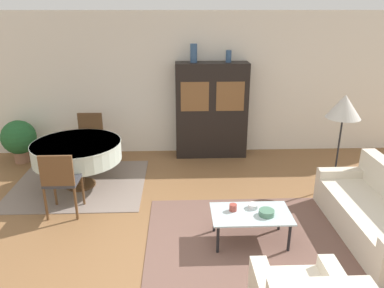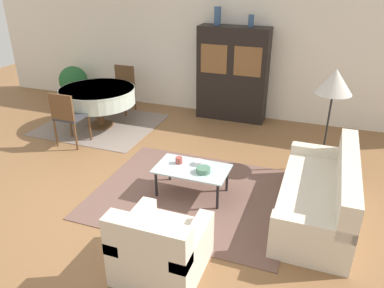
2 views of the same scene
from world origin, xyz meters
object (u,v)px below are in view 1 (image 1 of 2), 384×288
couch (379,215)px  dining_chair_near (61,179)px  floor_lamp (344,109)px  bowl (267,213)px  coffee_table (251,216)px  cup (233,208)px  vase_tall (194,53)px  potted_plant (19,138)px  display_cabinet (211,110)px  vase_short (229,56)px  dining_table (77,151)px  dining_chair_far (90,136)px  bowl_small (253,206)px

couch → dining_chair_near: dining_chair_near is taller
floor_lamp → bowl: size_ratio=8.25×
couch → coffee_table: bearing=92.5°
coffee_table → cup: cup is taller
vase_tall → potted_plant: vase_tall is taller
cup → potted_plant: 4.46m
potted_plant → floor_lamp: bearing=-13.7°
coffee_table → display_cabinet: (-0.24, 2.93, 0.54)m
couch → vase_short: 3.65m
dining_table → vase_tall: vase_tall is taller
coffee_table → cup: size_ratio=10.49×
display_cabinet → dining_chair_far: display_cabinet is taller
dining_chair_near → vase_tall: (1.90, 2.22, 1.41)m
floor_lamp → bowl: 2.21m
coffee_table → vase_short: bearing=88.9°
bowl → bowl_small: size_ratio=1.43×
dining_chair_near → bowl: 2.77m
dining_chair_near → display_cabinet: bearing=44.7°
dining_table → vase_short: (2.54, 1.31, 1.30)m
bowl_small → vase_short: (0.01, 2.81, 1.48)m
coffee_table → bowl_small: size_ratio=7.42×
couch → bowl_small: 1.60m
dining_chair_far → floor_lamp: size_ratio=0.61×
dining_table → vase_tall: bearing=34.5°
couch → bowl: (-1.46, -0.13, 0.14)m
dining_table → bowl_small: 2.95m
floor_lamp → bowl_small: floor_lamp is taller
coffee_table → vase_short: 3.32m
dining_chair_near → dining_chair_far: same height
couch → vase_short: (-1.58, 2.86, 1.62)m
display_cabinet → bowl: 3.05m
bowl_small → vase_tall: (-0.63, 2.81, 1.54)m
dining_chair_far → cup: size_ratio=10.17×
couch → cup: bearing=90.1°
bowl_small → vase_tall: bearing=102.6°
dining_chair_far → bowl_small: bearing=136.3°
floor_lamp → vase_tall: bearing=144.4°
dining_chair_far → vase_tall: 2.40m
dining_table → bowl: size_ratio=7.45×
display_cabinet → bowl: display_cabinet is taller
dining_table → vase_short: vase_short is taller
dining_table → dining_chair_far: bearing=90.0°
couch → coffee_table: couch is taller
coffee_table → display_cabinet: size_ratio=0.54×
coffee_table → bowl: size_ratio=5.19×
bowl → vase_tall: bearing=104.1°
cup → vase_tall: 3.27m
bowl → vase_tall: 3.44m
display_cabinet → potted_plant: (-3.58, -0.24, -0.44)m
potted_plant → coffee_table: bearing=-35.2°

